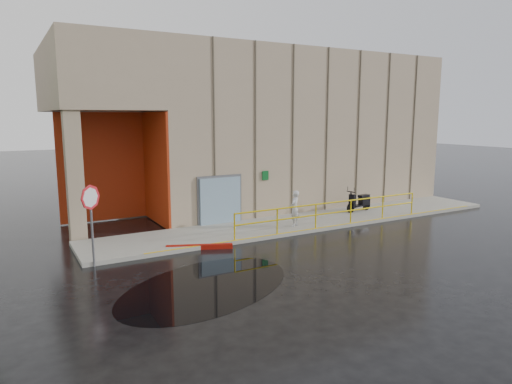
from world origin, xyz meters
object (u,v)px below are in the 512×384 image
at_px(stop_sign, 91,208).
at_px(person, 295,208).
at_px(red_curb, 199,247).
at_px(scooter, 359,197).

bearing_deg(stop_sign, person, -9.23).
distance_m(person, stop_sign, 8.44).
bearing_deg(red_curb, stop_sign, -177.78).
relative_size(person, stop_sign, 0.57).
xyz_separation_m(person, scooter, (4.53, 1.02, -0.04)).
xyz_separation_m(person, stop_sign, (-8.33, -0.88, 1.02)).
height_order(person, stop_sign, stop_sign).
bearing_deg(person, stop_sign, -28.14).
bearing_deg(scooter, red_curb, -176.59).
bearing_deg(red_curb, person, 8.96).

